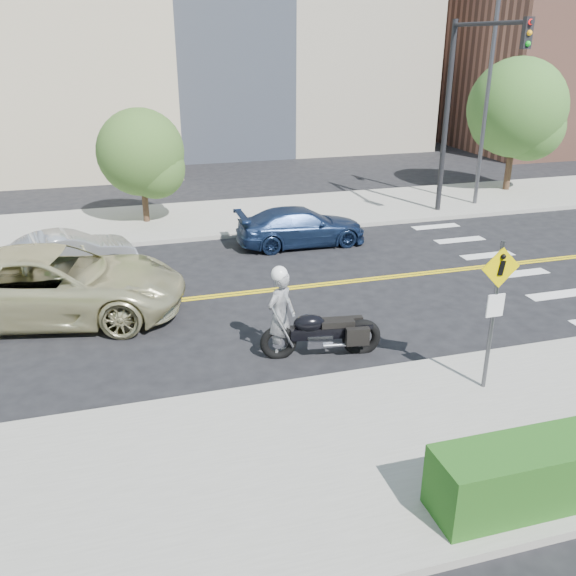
# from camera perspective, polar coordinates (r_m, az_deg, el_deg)

# --- Properties ---
(ground_plane) EXTENTS (120.00, 120.00, 0.00)m
(ground_plane) POSITION_cam_1_polar(r_m,az_deg,el_deg) (16.67, -6.70, -0.76)
(ground_plane) COLOR black
(ground_plane) RESTS_ON ground
(sidewalk_near) EXTENTS (60.00, 5.00, 0.15)m
(sidewalk_near) POSITION_cam_1_polar(r_m,az_deg,el_deg) (10.27, 0.81, -16.29)
(sidewalk_near) COLOR #9E9B91
(sidewalk_near) RESTS_ON ground_plane
(sidewalk_far) EXTENTS (60.00, 5.00, 0.15)m
(sidewalk_far) POSITION_cam_1_polar(r_m,az_deg,el_deg) (23.68, -9.85, 6.25)
(sidewalk_far) COLOR #9E9B91
(sidewalk_far) RESTS_ON ground_plane
(building_right) EXTENTS (14.00, 12.00, 12.00)m
(building_right) POSITION_cam_1_polar(r_m,az_deg,el_deg) (45.19, 24.28, 19.84)
(building_right) COLOR #8C5947
(building_right) RESTS_ON ground_plane
(lamp_post) EXTENTS (0.16, 0.16, 8.00)m
(lamp_post) POSITION_cam_1_polar(r_m,az_deg,el_deg) (26.11, 18.07, 16.11)
(lamp_post) COLOR #4C4C51
(lamp_post) RESTS_ON sidewalk_far
(traffic_light) EXTENTS (0.28, 4.50, 7.00)m
(traffic_light) POSITION_cam_1_polar(r_m,az_deg,el_deg) (23.80, 15.96, 17.11)
(traffic_light) COLOR black
(traffic_light) RESTS_ON sidewalk_far
(pedestrian_sign) EXTENTS (0.78, 0.08, 3.00)m
(pedestrian_sign) POSITION_cam_1_polar(r_m,az_deg,el_deg) (11.92, 18.82, -1.26)
(pedestrian_sign) COLOR #4C4C51
(pedestrian_sign) RESTS_ON sidewalk_near
(motorcyclist) EXTENTS (0.85, 0.80, 2.09)m
(motorcyclist) POSITION_cam_1_polar(r_m,az_deg,el_deg) (13.11, -0.79, -2.24)
(motorcyclist) COLOR #ADADB2
(motorcyclist) RESTS_ON ground
(motorcycle) EXTENTS (2.67, 1.14, 1.57)m
(motorcycle) POSITION_cam_1_polar(r_m,az_deg,el_deg) (13.24, 3.19, -3.23)
(motorcycle) COLOR black
(motorcycle) RESTS_ON ground
(suv) EXTENTS (6.85, 4.18, 1.77)m
(suv) POSITION_cam_1_polar(r_m,az_deg,el_deg) (16.05, -21.07, 0.33)
(suv) COLOR beige
(suv) RESTS_ON ground
(parked_car_silver) EXTENTS (4.04, 2.19, 1.26)m
(parked_car_silver) POSITION_cam_1_polar(r_m,az_deg,el_deg) (19.10, -19.85, 3.09)
(parked_car_silver) COLOR #A6AAAE
(parked_car_silver) RESTS_ON ground
(parked_car_blue) EXTENTS (4.37, 1.79, 1.27)m
(parked_car_blue) POSITION_cam_1_polar(r_m,az_deg,el_deg) (20.59, 1.25, 5.77)
(parked_car_blue) COLOR navy
(parked_car_blue) RESTS_ON ground
(tree_far_a) EXTENTS (3.12, 3.12, 4.27)m
(tree_far_a) POSITION_cam_1_polar(r_m,az_deg,el_deg) (23.04, -13.62, 12.23)
(tree_far_a) COLOR #382619
(tree_far_a) RESTS_ON ground
(tree_far_b) EXTENTS (4.22, 4.22, 5.84)m
(tree_far_b) POSITION_cam_1_polar(r_m,az_deg,el_deg) (29.21, 20.63, 15.50)
(tree_far_b) COLOR #382619
(tree_far_b) RESTS_ON ground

